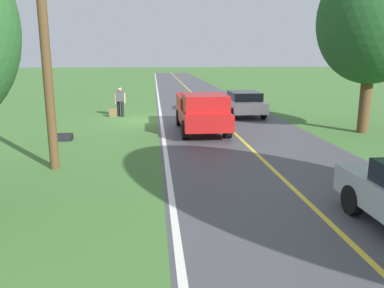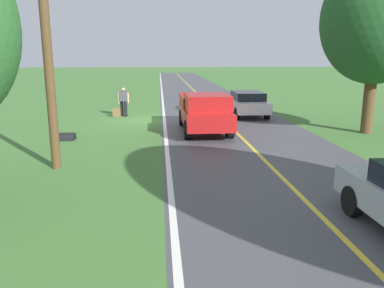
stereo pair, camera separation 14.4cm
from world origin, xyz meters
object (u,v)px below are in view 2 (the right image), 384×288
at_px(pickup_truck_passing, 205,111).
at_px(sedan_near_oncoming, 247,103).
at_px(suitcase_carried, 117,112).
at_px(hitchhiker_walking, 123,99).
at_px(tree_far_side_near, 377,20).
at_px(utility_pole_roadside, 46,31).

bearing_deg(pickup_truck_passing, sedan_near_oncoming, -122.16).
relative_size(suitcase_carried, pickup_truck_passing, 0.09).
distance_m(suitcase_carried, sedan_near_oncoming, 7.63).
bearing_deg(suitcase_carried, sedan_near_oncoming, 84.70).
xyz_separation_m(suitcase_carried, sedan_near_oncoming, (-7.61, 0.20, 0.51)).
distance_m(hitchhiker_walking, sedan_near_oncoming, 7.21).
distance_m(suitcase_carried, pickup_truck_passing, 6.85).
relative_size(hitchhiker_walking, pickup_truck_passing, 0.32).
bearing_deg(tree_far_side_near, sedan_near_oncoming, -53.20).
bearing_deg(pickup_truck_passing, tree_far_side_near, 173.68).
relative_size(pickup_truck_passing, tree_far_side_near, 0.71).
xyz_separation_m(pickup_truck_passing, sedan_near_oncoming, (-3.07, -4.88, -0.21)).
relative_size(tree_far_side_near, sedan_near_oncoming, 1.74).
height_order(hitchhiker_walking, tree_far_side_near, tree_far_side_near).
bearing_deg(sedan_near_oncoming, hitchhiker_walking, -2.44).
relative_size(tree_far_side_near, utility_pole_roadside, 0.93).
bearing_deg(pickup_truck_passing, suitcase_carried, -48.18).
xyz_separation_m(pickup_truck_passing, tree_far_side_near, (-7.33, 0.81, 3.96)).
bearing_deg(sedan_near_oncoming, tree_far_side_near, 126.80).
xyz_separation_m(hitchhiker_walking, pickup_truck_passing, (-4.13, 5.19, -0.01)).
height_order(pickup_truck_passing, sedan_near_oncoming, pickup_truck_passing).
bearing_deg(pickup_truck_passing, utility_pole_roadside, 45.51).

